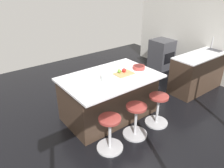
{
  "coord_description": "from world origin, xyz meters",
  "views": [
    {
      "loc": [
        2.52,
        2.84,
        2.56
      ],
      "look_at": [
        0.31,
        -0.03,
        0.75
      ],
      "focal_mm": 34.6,
      "sensor_mm": 36.0,
      "label": 1
    }
  ],
  "objects_px": {
    "cutting_board": "(124,74)",
    "water_bottle": "(103,76)",
    "oven_range": "(162,54)",
    "fruit_bowl": "(139,67)",
    "apple_green": "(119,71)",
    "apple_red": "(124,70)",
    "stool_middle": "(136,121)",
    "stool_by_window": "(157,111)",
    "kitchen_island": "(109,96)",
    "stool_near_camera": "(110,134)"
  },
  "relations": [
    {
      "from": "stool_by_window",
      "to": "fruit_bowl",
      "type": "bearing_deg",
      "value": -99.54
    },
    {
      "from": "cutting_board",
      "to": "stool_middle",
      "type": "bearing_deg",
      "value": 67.27
    },
    {
      "from": "kitchen_island",
      "to": "stool_middle",
      "type": "bearing_deg",
      "value": 90.0
    },
    {
      "from": "cutting_board",
      "to": "apple_green",
      "type": "bearing_deg",
      "value": -47.53
    },
    {
      "from": "fruit_bowl",
      "to": "water_bottle",
      "type": "bearing_deg",
      "value": 3.78
    },
    {
      "from": "stool_by_window",
      "to": "apple_red",
      "type": "xyz_separation_m",
      "value": [
        0.25,
        -0.7,
        0.66
      ]
    },
    {
      "from": "stool_near_camera",
      "to": "apple_green",
      "type": "distance_m",
      "value": 1.26
    },
    {
      "from": "stool_by_window",
      "to": "stool_near_camera",
      "type": "bearing_deg",
      "value": 0.0
    },
    {
      "from": "apple_red",
      "to": "oven_range",
      "type": "bearing_deg",
      "value": -155.06
    },
    {
      "from": "fruit_bowl",
      "to": "kitchen_island",
      "type": "bearing_deg",
      "value": -8.25
    },
    {
      "from": "kitchen_island",
      "to": "fruit_bowl",
      "type": "xyz_separation_m",
      "value": [
        -0.68,
        0.1,
        0.48
      ]
    },
    {
      "from": "cutting_board",
      "to": "water_bottle",
      "type": "bearing_deg",
      "value": 5.42
    },
    {
      "from": "stool_near_camera",
      "to": "cutting_board",
      "type": "relative_size",
      "value": 1.69
    },
    {
      "from": "stool_near_camera",
      "to": "water_bottle",
      "type": "bearing_deg",
      "value": -118.03
    },
    {
      "from": "stool_middle",
      "to": "kitchen_island",
      "type": "bearing_deg",
      "value": -90.0
    },
    {
      "from": "kitchen_island",
      "to": "stool_by_window",
      "type": "relative_size",
      "value": 2.96
    },
    {
      "from": "oven_range",
      "to": "cutting_board",
      "type": "bearing_deg",
      "value": 25.35
    },
    {
      "from": "stool_middle",
      "to": "fruit_bowl",
      "type": "relative_size",
      "value": 2.51
    },
    {
      "from": "stool_by_window",
      "to": "fruit_bowl",
      "type": "xyz_separation_m",
      "value": [
        -0.11,
        -0.68,
        0.64
      ]
    },
    {
      "from": "water_bottle",
      "to": "fruit_bowl",
      "type": "height_order",
      "value": "water_bottle"
    },
    {
      "from": "apple_green",
      "to": "apple_red",
      "type": "xyz_separation_m",
      "value": [
        -0.09,
        0.03,
        0.0
      ]
    },
    {
      "from": "stool_near_camera",
      "to": "stool_by_window",
      "type": "bearing_deg",
      "value": 180.0
    },
    {
      "from": "stool_by_window",
      "to": "apple_green",
      "type": "height_order",
      "value": "apple_green"
    },
    {
      "from": "apple_red",
      "to": "fruit_bowl",
      "type": "xyz_separation_m",
      "value": [
        -0.37,
        0.03,
        -0.02
      ]
    },
    {
      "from": "apple_green",
      "to": "water_bottle",
      "type": "bearing_deg",
      "value": 14.34
    },
    {
      "from": "stool_by_window",
      "to": "stool_near_camera",
      "type": "relative_size",
      "value": 1.0
    },
    {
      "from": "stool_middle",
      "to": "oven_range",
      "type": "bearing_deg",
      "value": -146.49
    },
    {
      "from": "cutting_board",
      "to": "water_bottle",
      "type": "height_order",
      "value": "water_bottle"
    },
    {
      "from": "apple_green",
      "to": "stool_by_window",
      "type": "bearing_deg",
      "value": 115.44
    },
    {
      "from": "apple_green",
      "to": "fruit_bowl",
      "type": "bearing_deg",
      "value": 173.13
    },
    {
      "from": "kitchen_island",
      "to": "water_bottle",
      "type": "relative_size",
      "value": 5.77
    },
    {
      "from": "cutting_board",
      "to": "kitchen_island",
      "type": "bearing_deg",
      "value": -21.56
    },
    {
      "from": "stool_by_window",
      "to": "apple_green",
      "type": "distance_m",
      "value": 1.04
    },
    {
      "from": "oven_range",
      "to": "apple_green",
      "type": "xyz_separation_m",
      "value": [
        2.62,
        1.14,
        0.5
      ]
    },
    {
      "from": "stool_near_camera",
      "to": "cutting_board",
      "type": "bearing_deg",
      "value": -141.76
    },
    {
      "from": "kitchen_island",
      "to": "stool_by_window",
      "type": "bearing_deg",
      "value": 126.11
    },
    {
      "from": "kitchen_island",
      "to": "cutting_board",
      "type": "height_order",
      "value": "cutting_board"
    },
    {
      "from": "oven_range",
      "to": "water_bottle",
      "type": "distance_m",
      "value": 3.37
    },
    {
      "from": "fruit_bowl",
      "to": "stool_middle",
      "type": "bearing_deg",
      "value": 44.89
    },
    {
      "from": "cutting_board",
      "to": "water_bottle",
      "type": "relative_size",
      "value": 1.15
    },
    {
      "from": "stool_by_window",
      "to": "water_bottle",
      "type": "relative_size",
      "value": 1.95
    },
    {
      "from": "oven_range",
      "to": "stool_middle",
      "type": "bearing_deg",
      "value": 33.51
    },
    {
      "from": "stool_near_camera",
      "to": "fruit_bowl",
      "type": "relative_size",
      "value": 2.51
    },
    {
      "from": "stool_middle",
      "to": "apple_red",
      "type": "distance_m",
      "value": 1.01
    },
    {
      "from": "apple_red",
      "to": "water_bottle",
      "type": "xyz_separation_m",
      "value": [
        0.55,
        0.09,
        0.06
      ]
    },
    {
      "from": "stool_near_camera",
      "to": "stool_middle",
      "type": "bearing_deg",
      "value": 180.0
    },
    {
      "from": "stool_middle",
      "to": "stool_near_camera",
      "type": "distance_m",
      "value": 0.57
    },
    {
      "from": "oven_range",
      "to": "fruit_bowl",
      "type": "xyz_separation_m",
      "value": [
        2.15,
        1.2,
        0.49
      ]
    },
    {
      "from": "stool_near_camera",
      "to": "water_bottle",
      "type": "distance_m",
      "value": 1.0
    },
    {
      "from": "fruit_bowl",
      "to": "stool_near_camera",
      "type": "bearing_deg",
      "value": 28.53
    }
  ]
}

